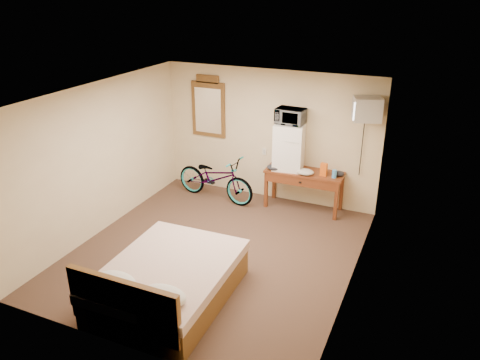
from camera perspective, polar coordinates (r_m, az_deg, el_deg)
The scene contains 13 objects.
room at distance 6.92m, azimuth -3.14°, elevation 0.16°, with size 4.60×4.64×2.50m.
desk at distance 8.61m, azimuth 7.77°, elevation 0.29°, with size 1.43×0.58×0.75m.
mini_fridge at distance 8.56m, azimuth 6.01°, elevation 4.10°, with size 0.57×0.56×0.85m.
microwave at distance 8.40m, azimuth 6.17°, elevation 7.75°, with size 0.50×0.34×0.28m, color white.
snack_bag at distance 8.41m, azimuth 10.18°, elevation 1.26°, with size 0.12×0.07×0.23m, color #E15C14.
blue_cup at distance 8.38m, azimuth 11.42°, elevation 0.74°, with size 0.08×0.08×0.14m, color #4499E7.
cloth_cream at distance 8.44m, azimuth 7.94°, elevation 0.99°, with size 0.32×0.25×0.10m, color beige.
cloth_dark_a at distance 8.58m, azimuth 4.17°, elevation 1.54°, with size 0.27×0.20×0.10m, color black.
cloth_dark_b at distance 8.49m, azimuth 11.96°, elevation 0.79°, with size 0.19×0.16×0.09m, color black.
crt_television at distance 8.01m, azimuth 15.24°, elevation 8.35°, with size 0.54×0.63×0.39m.
wall_mirror at distance 9.25m, azimuth -3.88°, elevation 8.84°, with size 0.71×0.04×1.21m.
bicycle at distance 9.04m, azimuth -3.04°, elevation 0.28°, with size 0.59×1.69×0.89m, color black.
bed at distance 6.36m, azimuth -8.98°, elevation -12.22°, with size 1.57×2.05×0.90m.
Camera 1 is at (2.91, -5.67, 3.94)m, focal length 35.00 mm.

